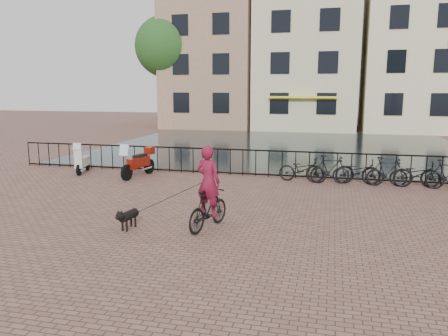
% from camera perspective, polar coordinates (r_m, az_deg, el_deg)
% --- Properties ---
extents(ground, '(100.00, 100.00, 0.00)m').
position_cam_1_polar(ground, '(9.22, -4.59, -10.64)').
color(ground, brown).
rests_on(ground, ground).
extents(canal_water, '(20.00, 20.00, 0.00)m').
position_cam_1_polar(canal_water, '(25.81, 7.70, 2.89)').
color(canal_water, black).
rests_on(canal_water, ground).
extents(railing, '(20.00, 0.05, 1.02)m').
position_cam_1_polar(railing, '(16.62, 4.17, 0.63)').
color(railing, black).
rests_on(railing, ground).
extents(canal_house_left, '(7.50, 9.00, 12.80)m').
position_cam_1_polar(canal_house_left, '(39.63, -1.13, 14.80)').
color(canal_house_left, '#916E54').
rests_on(canal_house_left, ground).
extents(canal_house_mid, '(8.00, 9.50, 11.80)m').
position_cam_1_polar(canal_house_mid, '(38.30, 10.87, 14.03)').
color(canal_house_mid, beige).
rests_on(canal_house_mid, ground).
extents(canal_house_right, '(7.00, 9.00, 13.30)m').
position_cam_1_polar(canal_house_right, '(38.72, 23.20, 14.48)').
color(canal_house_right, beige).
rests_on(canal_house_right, ground).
extents(tree_far_left, '(5.04, 5.04, 9.27)m').
position_cam_1_polar(tree_far_left, '(37.91, -7.66, 15.42)').
color(tree_far_left, black).
rests_on(tree_far_left, ground).
extents(cyclist, '(0.95, 1.77, 2.33)m').
position_cam_1_polar(cyclist, '(10.27, -2.07, -3.23)').
color(cyclist, black).
rests_on(cyclist, ground).
extents(dog, '(0.37, 0.82, 0.53)m').
position_cam_1_polar(dog, '(10.67, -12.34, -6.41)').
color(dog, black).
rests_on(dog, ground).
extents(motorcycle, '(0.78, 1.97, 1.37)m').
position_cam_1_polar(motorcycle, '(16.74, -11.17, 1.15)').
color(motorcycle, maroon).
rests_on(motorcycle, ground).
extents(scooter, '(0.75, 1.45, 1.29)m').
position_cam_1_polar(scooter, '(18.11, -17.99, 1.41)').
color(scooter, silver).
rests_on(scooter, ground).
extents(parked_bike_0, '(1.79, 0.86, 0.90)m').
position_cam_1_polar(parked_bike_0, '(15.84, 10.22, -0.19)').
color(parked_bike_0, black).
rests_on(parked_bike_0, ground).
extents(parked_bike_1, '(1.70, 0.62, 1.00)m').
position_cam_1_polar(parked_bike_1, '(15.80, 13.66, -0.16)').
color(parked_bike_1, black).
rests_on(parked_bike_1, ground).
extents(parked_bike_2, '(1.75, 0.70, 0.90)m').
position_cam_1_polar(parked_bike_2, '(15.83, 17.09, -0.48)').
color(parked_bike_2, black).
rests_on(parked_bike_2, ground).
extents(parked_bike_3, '(1.70, 0.61, 1.00)m').
position_cam_1_polar(parked_bike_3, '(15.91, 20.52, -0.45)').
color(parked_bike_3, black).
rests_on(parked_bike_3, ground).
extents(parked_bike_4, '(1.77, 0.78, 0.90)m').
position_cam_1_polar(parked_bike_4, '(16.06, 23.87, -0.77)').
color(parked_bike_4, black).
rests_on(parked_bike_4, ground).
extents(parked_bike_5, '(1.71, 0.66, 1.00)m').
position_cam_1_polar(parked_bike_5, '(16.24, 27.18, -0.73)').
color(parked_bike_5, black).
rests_on(parked_bike_5, ground).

